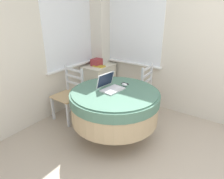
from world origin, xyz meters
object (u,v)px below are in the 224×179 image
(dining_chair_near_right_window, at_px, (139,89))
(book_on_cabinet, at_px, (99,66))
(dining_chair_near_back_window, at_px, (69,95))
(storage_box, at_px, (97,62))
(corner_cabinet, at_px, (100,82))
(cell_phone, at_px, (125,84))
(round_dining_table, at_px, (115,103))
(laptop, at_px, (110,86))
(computer_mouse, at_px, (124,85))

(dining_chair_near_right_window, bearing_deg, book_on_cabinet, 94.15)
(dining_chair_near_back_window, relative_size, storage_box, 4.62)
(dining_chair_near_back_window, bearing_deg, corner_cabinet, 5.67)
(cell_phone, bearing_deg, round_dining_table, -176.31)
(round_dining_table, height_order, storage_box, storage_box)
(round_dining_table, height_order, corner_cabinet, round_dining_table)
(book_on_cabinet, bearing_deg, dining_chair_near_right_window, -85.85)
(laptop, height_order, dining_chair_near_back_window, laptop)
(laptop, distance_m, storage_box, 1.29)
(laptop, relative_size, dining_chair_near_back_window, 0.39)
(laptop, xyz_separation_m, cell_phone, (0.29, -0.06, -0.04))
(cell_phone, relative_size, corner_cabinet, 0.15)
(laptop, height_order, storage_box, laptop)
(round_dining_table, relative_size, storage_box, 6.46)
(computer_mouse, bearing_deg, corner_cabinet, 55.46)
(dining_chair_near_back_window, bearing_deg, storage_box, 7.74)
(round_dining_table, height_order, laptop, laptop)
(dining_chair_near_back_window, relative_size, dining_chair_near_right_window, 1.00)
(dining_chair_near_back_window, distance_m, dining_chair_near_right_window, 1.22)
(cell_phone, xyz_separation_m, dining_chair_near_right_window, (0.61, 0.07, -0.30))
(laptop, height_order, dining_chair_near_right_window, laptop)
(dining_chair_near_right_window, distance_m, storage_box, 1.00)
(round_dining_table, xyz_separation_m, laptop, (0.01, 0.08, 0.24))
(round_dining_table, distance_m, cell_phone, 0.36)
(laptop, relative_size, computer_mouse, 3.98)
(computer_mouse, relative_size, dining_chair_near_right_window, 0.10)
(dining_chair_near_right_window, height_order, corner_cabinet, dining_chair_near_right_window)
(corner_cabinet, xyz_separation_m, book_on_cabinet, (-0.08, -0.06, 0.36))
(laptop, relative_size, corner_cabinet, 0.49)
(cell_phone, xyz_separation_m, corner_cabinet, (0.63, 0.98, -0.38))
(corner_cabinet, height_order, book_on_cabinet, book_on_cabinet)
(laptop, distance_m, dining_chair_near_back_window, 0.90)
(cell_phone, height_order, storage_box, storage_box)
(book_on_cabinet, bearing_deg, dining_chair_near_back_window, -178.13)
(computer_mouse, height_order, dining_chair_near_back_window, dining_chair_near_back_window)
(book_on_cabinet, bearing_deg, laptop, -134.33)
(computer_mouse, distance_m, cell_phone, 0.09)
(cell_phone, distance_m, dining_chair_near_right_window, 0.68)
(laptop, relative_size, book_on_cabinet, 1.56)
(laptop, xyz_separation_m, storage_box, (0.87, 0.95, -0.00))
(corner_cabinet, distance_m, book_on_cabinet, 0.38)
(round_dining_table, bearing_deg, dining_chair_near_back_window, 89.69)
(round_dining_table, relative_size, corner_cabinet, 1.75)
(computer_mouse, xyz_separation_m, cell_phone, (0.08, 0.04, -0.02))
(round_dining_table, xyz_separation_m, dining_chair_near_back_window, (0.00, 0.91, -0.11))
(round_dining_table, distance_m, corner_cabinet, 1.38)
(computer_mouse, relative_size, storage_box, 0.46)
(round_dining_table, relative_size, dining_chair_near_right_window, 1.40)
(dining_chair_near_right_window, height_order, storage_box, dining_chair_near_right_window)
(book_on_cabinet, bearing_deg, round_dining_table, -131.95)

